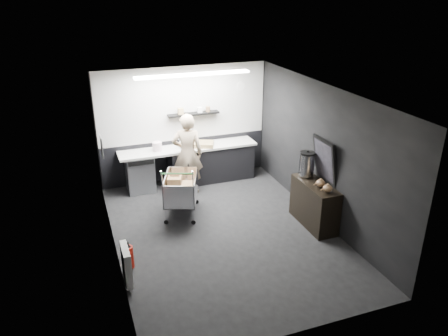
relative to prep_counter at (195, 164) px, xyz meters
name	(u,v)px	position (x,y,z in m)	size (l,w,h in m)	color
floor	(224,233)	(-0.14, -2.42, -0.46)	(5.50, 5.50, 0.00)	black
ceiling	(224,93)	(-0.14, -2.42, 2.24)	(5.50, 5.50, 0.00)	silver
wall_back	(184,124)	(-0.14, 0.33, 0.89)	(5.50, 5.50, 0.00)	black
wall_front	(299,249)	(-0.14, -5.17, 0.89)	(5.50, 5.50, 0.00)	black
wall_left	(109,184)	(-2.14, -2.42, 0.89)	(5.50, 5.50, 0.00)	black
wall_right	(322,154)	(1.86, -2.42, 0.89)	(5.50, 5.50, 0.00)	black
kitchen_wall_panel	(183,104)	(-0.14, 0.31, 1.39)	(3.95, 0.02, 1.70)	silver
dado_panel	(185,159)	(-0.14, 0.31, 0.04)	(3.95, 0.02, 1.00)	black
floating_shelf	(193,114)	(0.06, 0.20, 1.16)	(1.20, 0.22, 0.04)	black
wall_clock	(241,86)	(1.26, 0.30, 1.69)	(0.20, 0.20, 0.03)	white
poster	(102,147)	(-2.12, -1.12, 1.09)	(0.02, 0.30, 0.40)	silver
poster_red_band	(102,143)	(-2.11, -1.12, 1.16)	(0.01, 0.22, 0.10)	red
radiator	(126,265)	(-2.08, -3.32, -0.11)	(0.10, 0.50, 0.60)	white
ceiling_strip	(193,75)	(-0.14, -0.57, 2.21)	(2.40, 0.20, 0.04)	white
prep_counter	(195,164)	(0.00, 0.00, 0.00)	(3.20, 0.61, 0.90)	black
person	(188,154)	(-0.28, -0.45, 0.46)	(0.67, 0.44, 1.83)	beige
shopping_cart	(181,190)	(-0.69, -1.40, 0.09)	(0.96, 1.24, 1.14)	silver
sideboard	(314,198)	(1.64, -2.66, 0.10)	(0.50, 1.16, 1.74)	black
fire_extinguisher	(129,256)	(-1.99, -2.94, -0.22)	(0.15, 0.15, 0.49)	#AC160B
cardboard_box	(203,144)	(0.20, -0.05, 0.49)	(0.48, 0.36, 0.10)	#9D8554
pink_tub	(157,147)	(-0.86, 0.00, 0.55)	(0.21, 0.21, 0.21)	white
white_container	(184,145)	(-0.24, -0.05, 0.53)	(0.21, 0.16, 0.18)	white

